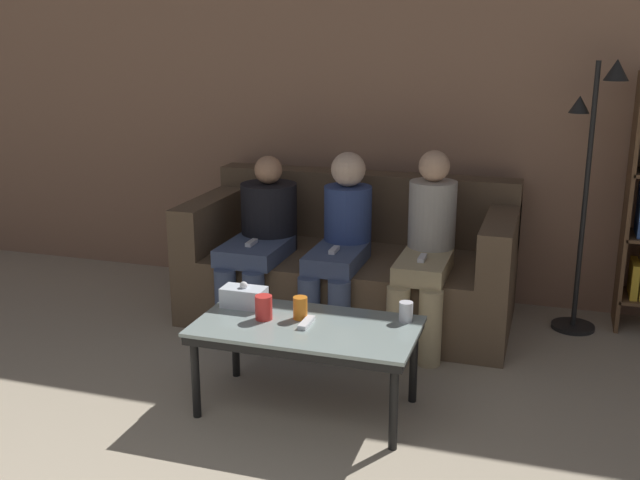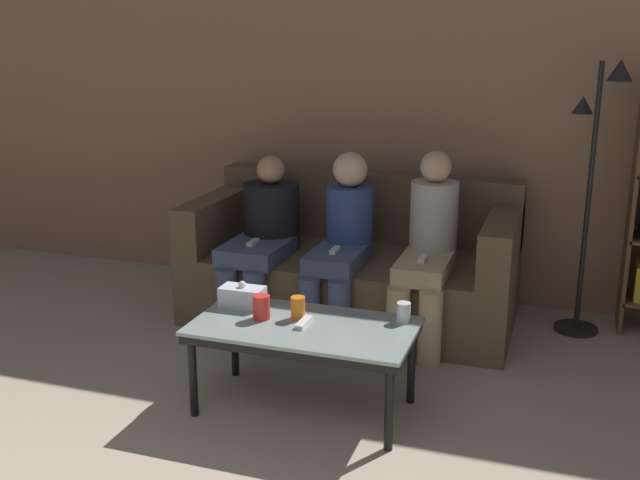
{
  "view_description": "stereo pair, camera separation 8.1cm",
  "coord_description": "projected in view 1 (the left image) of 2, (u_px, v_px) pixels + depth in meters",
  "views": [
    {
      "loc": [
        1.18,
        -0.78,
        1.78
      ],
      "look_at": [
        0.0,
        2.95,
        0.68
      ],
      "focal_mm": 42.0,
      "sensor_mm": 36.0,
      "label": 1
    },
    {
      "loc": [
        1.26,
        -0.76,
        1.78
      ],
      "look_at": [
        0.0,
        2.95,
        0.68
      ],
      "focal_mm": 42.0,
      "sensor_mm": 36.0,
      "label": 2
    }
  ],
  "objects": [
    {
      "name": "wall_back",
      "position": [
        375.0,
        104.0,
        5.04
      ],
      "size": [
        12.0,
        0.06,
        2.6
      ],
      "color": "#9E755B",
      "rests_on": "ground_plane"
    },
    {
      "name": "couch",
      "position": [
        352.0,
        267.0,
        4.79
      ],
      "size": [
        2.02,
        0.98,
        0.88
      ],
      "color": "brown",
      "rests_on": "ground_plane"
    },
    {
      "name": "coffee_table",
      "position": [
        307.0,
        333.0,
        3.55
      ],
      "size": [
        1.05,
        0.56,
        0.44
      ],
      "color": "#8C9E99",
      "rests_on": "ground_plane"
    },
    {
      "name": "cup_near_left",
      "position": [
        264.0,
        307.0,
        3.58
      ],
      "size": [
        0.08,
        0.08,
        0.12
      ],
      "color": "red",
      "rests_on": "coffee_table"
    },
    {
      "name": "cup_near_right",
      "position": [
        300.0,
        308.0,
        3.59
      ],
      "size": [
        0.07,
        0.07,
        0.11
      ],
      "color": "orange",
      "rests_on": "coffee_table"
    },
    {
      "name": "cup_far_center",
      "position": [
        406.0,
        312.0,
        3.56
      ],
      "size": [
        0.07,
        0.07,
        0.1
      ],
      "color": "silver",
      "rests_on": "coffee_table"
    },
    {
      "name": "tissue_box",
      "position": [
        244.0,
        297.0,
        3.75
      ],
      "size": [
        0.22,
        0.12,
        0.13
      ],
      "color": "silver",
      "rests_on": "coffee_table"
    },
    {
      "name": "game_remote",
      "position": [
        307.0,
        323.0,
        3.53
      ],
      "size": [
        0.04,
        0.15,
        0.02
      ],
      "color": "white",
      "rests_on": "coffee_table"
    },
    {
      "name": "standing_lamp",
      "position": [
        591.0,
        169.0,
        4.37
      ],
      "size": [
        0.31,
        0.26,
        1.63
      ],
      "color": "black",
      "rests_on": "ground_plane"
    },
    {
      "name": "seated_person_left_end",
      "position": [
        262.0,
        234.0,
        4.65
      ],
      "size": [
        0.35,
        0.74,
        1.03
      ],
      "color": "#47567A",
      "rests_on": "ground_plane"
    },
    {
      "name": "seated_person_mid_left",
      "position": [
        341.0,
        239.0,
        4.49
      ],
      "size": [
        0.31,
        0.7,
        1.08
      ],
      "color": "#47567A",
      "rests_on": "ground_plane"
    },
    {
      "name": "seated_person_mid_right",
      "position": [
        427.0,
        246.0,
        4.33
      ],
      "size": [
        0.31,
        0.7,
        1.11
      ],
      "color": "tan",
      "rests_on": "ground_plane"
    }
  ]
}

